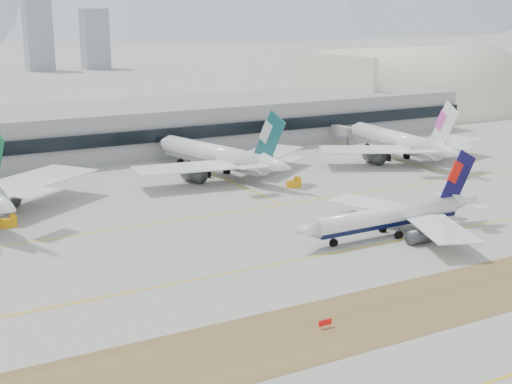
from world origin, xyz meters
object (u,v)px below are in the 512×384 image
terminal (87,131)px  taxiing_airliner (394,216)px  widebody_cathay (219,157)px  widebody_china_air (400,143)px  hangar (412,114)px

terminal → taxiing_airliner: bearing=-75.3°
widebody_cathay → terminal: 54.79m
widebody_china_air → terminal: bearing=60.1°
terminal → hangar: hangar is taller
taxiing_airliner → terminal: 120.28m
hangar → widebody_cathay: bearing=-152.0°
widebody_china_air → terminal: 99.74m
taxiing_airliner → hangar: (124.15, 136.48, -3.82)m
taxiing_airliner → widebody_cathay: bearing=-84.3°
terminal → widebody_cathay: bearing=-65.2°
terminal → hangar: size_ratio=3.08×
widebody_china_air → terminal: widebody_china_air is taller
widebody_cathay → hangar: 149.07m
widebody_cathay → hangar: (131.58, 69.86, -5.43)m
widebody_china_air → terminal: size_ratio=0.21×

